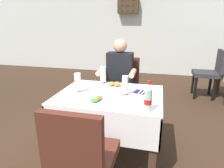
# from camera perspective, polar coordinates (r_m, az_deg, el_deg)

# --- Properties ---
(ground_plane) EXTENTS (11.00, 11.00, 0.00)m
(ground_plane) POSITION_cam_1_polar(r_m,az_deg,el_deg) (2.41, -4.35, -20.22)
(ground_plane) COLOR #382619
(back_wall) EXTENTS (11.00, 0.12, 2.91)m
(back_wall) POSITION_cam_1_polar(r_m,az_deg,el_deg) (5.88, 8.08, 17.34)
(back_wall) COLOR silver
(back_wall) RESTS_ON ground
(main_dining_table) EXTENTS (1.11, 0.84, 0.74)m
(main_dining_table) POSITION_cam_1_polar(r_m,az_deg,el_deg) (2.18, -0.63, -7.13)
(main_dining_table) COLOR white
(main_dining_table) RESTS_ON ground
(chair_far_diner_seat) EXTENTS (0.44, 0.50, 0.97)m
(chair_far_diner_seat) POSITION_cam_1_polar(r_m,az_deg,el_deg) (2.92, 3.33, -0.78)
(chair_far_diner_seat) COLOR #4C2319
(chair_far_diner_seat) RESTS_ON ground
(chair_near_camera_side) EXTENTS (0.44, 0.50, 0.97)m
(chair_near_camera_side) POSITION_cam_1_polar(r_m,az_deg,el_deg) (1.52, -8.75, -20.11)
(chair_near_camera_side) COLOR #4C2319
(chair_near_camera_side) RESTS_ON ground
(seated_diner_far) EXTENTS (0.50, 0.46, 1.26)m
(seated_diner_far) POSITION_cam_1_polar(r_m,az_deg,el_deg) (2.78, 2.07, 1.66)
(seated_diner_far) COLOR #282D42
(seated_diner_far) RESTS_ON ground
(plate_near_camera) EXTENTS (0.24, 0.24, 0.06)m
(plate_near_camera) POSITION_cam_1_polar(r_m,az_deg,el_deg) (1.91, -4.58, -4.65)
(plate_near_camera) COLOR white
(plate_near_camera) RESTS_ON main_dining_table
(plate_far_diner) EXTENTS (0.26, 0.26, 0.07)m
(plate_far_diner) POSITION_cam_1_polar(r_m,az_deg,el_deg) (2.30, 0.43, -0.56)
(plate_far_diner) COLOR white
(plate_far_diner) RESTS_ON main_dining_table
(beer_glass_left) EXTENTS (0.07, 0.07, 0.21)m
(beer_glass_left) POSITION_cam_1_polar(r_m,az_deg,el_deg) (2.03, 3.81, -0.50)
(beer_glass_left) COLOR white
(beer_glass_left) RESTS_ON main_dining_table
(beer_glass_middle) EXTENTS (0.07, 0.07, 0.22)m
(beer_glass_middle) POSITION_cam_1_polar(r_m,az_deg,el_deg) (2.15, -9.95, 0.49)
(beer_glass_middle) COLOR white
(beer_glass_middle) RESTS_ON main_dining_table
(beer_glass_right) EXTENTS (0.07, 0.07, 0.22)m
(beer_glass_right) POSITION_cam_1_polar(r_m,az_deg,el_deg) (2.42, -2.58, 2.71)
(beer_glass_right) COLOR white
(beer_glass_right) RESTS_ON main_dining_table
(cola_bottle_primary) EXTENTS (0.07, 0.07, 0.28)m
(cola_bottle_primary) POSITION_cam_1_polar(r_m,az_deg,el_deg) (1.69, 10.50, -4.13)
(cola_bottle_primary) COLOR silver
(cola_bottle_primary) RESTS_ON main_dining_table
(napkin_cutlery_set) EXTENTS (0.19, 0.20, 0.01)m
(napkin_cutlery_set) POSITION_cam_1_polar(r_m,az_deg,el_deg) (2.17, 8.80, -2.35)
(napkin_cutlery_set) COLOR #231E4C
(napkin_cutlery_set) RESTS_ON main_dining_table
(background_chair_left) EXTENTS (0.50, 0.44, 0.97)m
(background_chair_left) POSITION_cam_1_polar(r_m,az_deg,el_deg) (4.33, 26.76, 3.46)
(background_chair_left) COLOR #2D2D33
(background_chair_left) RESTS_ON ground
(wall_bottle_rack) EXTENTS (0.56, 0.21, 0.42)m
(wall_bottle_rack) POSITION_cam_1_polar(r_m,az_deg,el_deg) (5.77, 4.73, 21.94)
(wall_bottle_rack) COLOR #472D1E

